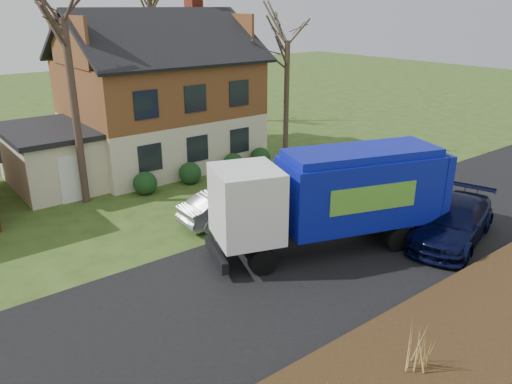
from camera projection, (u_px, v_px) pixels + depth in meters
ground at (309, 266)px, 16.73m from camera, size 120.00×120.00×0.00m
road at (309, 266)px, 16.73m from camera, size 80.00×7.00×0.02m
mulch_verge at (452, 341)px, 12.77m from camera, size 80.00×3.50×0.30m
main_house at (151, 90)px, 26.46m from camera, size 12.95×8.95×9.26m
garbage_truck at (337, 194)px, 17.30m from camera, size 8.71×4.83×3.61m
silver_sedan at (228, 206)px, 19.98m from camera, size 4.05×1.51×1.32m
navy_wagon at (453, 222)px, 18.32m from camera, size 5.61×3.53×1.51m
tree_front_east at (288, 20)px, 26.51m from camera, size 3.31×3.31×9.20m
grass_clump_mid at (420, 350)px, 11.38m from camera, size 0.38×0.32×1.07m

